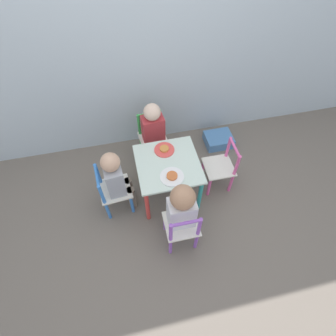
# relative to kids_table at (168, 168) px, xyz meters

# --- Properties ---
(ground_plane) EXTENTS (6.00, 6.00, 0.00)m
(ground_plane) POSITION_rel_kids_table_xyz_m (0.00, 0.00, -0.37)
(ground_plane) COLOR #6B6056
(house_wall) EXTENTS (6.00, 0.06, 2.60)m
(house_wall) POSITION_rel_kids_table_xyz_m (0.00, 0.79, 0.93)
(house_wall) COLOR #B2C1CC
(house_wall) RESTS_ON ground_plane
(kids_table) EXTENTS (0.53, 0.53, 0.45)m
(kids_table) POSITION_rel_kids_table_xyz_m (0.00, 0.00, 0.00)
(kids_table) COLOR silver
(kids_table) RESTS_ON ground_plane
(chair_purple) EXTENTS (0.26, 0.26, 0.52)m
(chair_purple) POSITION_rel_kids_table_xyz_m (-0.00, -0.50, -0.12)
(chair_purple) COLOR silver
(chair_purple) RESTS_ON ground_plane
(chair_green) EXTENTS (0.28, 0.28, 0.52)m
(chair_green) POSITION_rel_kids_table_xyz_m (-0.05, 0.49, -0.12)
(chair_green) COLOR silver
(chair_green) RESTS_ON ground_plane
(chair_blue) EXTENTS (0.28, 0.28, 0.52)m
(chair_blue) POSITION_rel_kids_table_xyz_m (-0.49, -0.04, -0.12)
(chair_blue) COLOR silver
(chair_blue) RESTS_ON ground_plane
(chair_pink) EXTENTS (0.26, 0.26, 0.52)m
(chair_pink) POSITION_rel_kids_table_xyz_m (0.50, -0.01, -0.12)
(chair_pink) COLOR silver
(chair_pink) RESTS_ON ground_plane
(child_front) EXTENTS (0.20, 0.22, 0.73)m
(child_front) POSITION_rel_kids_table_xyz_m (-0.00, -0.44, 0.07)
(child_front) COLOR #4C608E
(child_front) RESTS_ON ground_plane
(child_back) EXTENTS (0.21, 0.22, 0.70)m
(child_back) POSITION_rel_kids_table_xyz_m (-0.04, 0.43, 0.04)
(child_back) COLOR #4C608E
(child_back) RESTS_ON ground_plane
(child_left) EXTENTS (0.22, 0.21, 0.70)m
(child_left) POSITION_rel_kids_table_xyz_m (-0.43, -0.03, 0.04)
(child_left) COLOR #7A6B5B
(child_left) RESTS_ON ground_plane
(plate_front) EXTENTS (0.19, 0.19, 0.03)m
(plate_front) POSITION_rel_kids_table_xyz_m (-0.00, -0.15, 0.08)
(plate_front) COLOR white
(plate_front) RESTS_ON kids_table
(plate_back) EXTENTS (0.17, 0.17, 0.03)m
(plate_back) POSITION_rel_kids_table_xyz_m (0.00, 0.15, 0.08)
(plate_back) COLOR #E54C47
(plate_back) RESTS_ON kids_table
(storage_bin) EXTENTS (0.29, 0.24, 0.11)m
(storage_bin) POSITION_rel_kids_table_xyz_m (0.68, 0.50, -0.32)
(storage_bin) COLOR #4C7FB7
(storage_bin) RESTS_ON ground_plane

